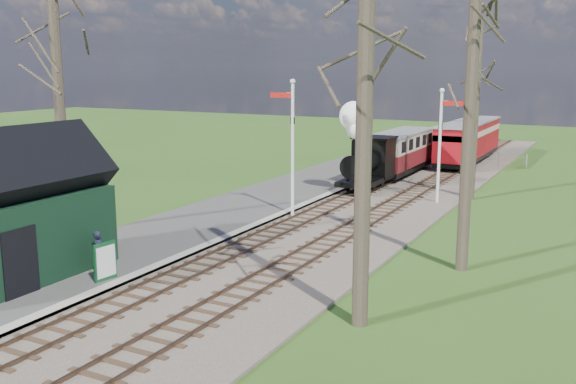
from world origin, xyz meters
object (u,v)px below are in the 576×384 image
(semaphore_near, at_px, (291,138))
(red_carriage_b, at_px, (477,137))
(semaphore_far, at_px, (441,137))
(sign_board, at_px, (105,261))
(coach, at_px, (401,150))
(locomotive, at_px, (365,152))
(red_carriage_a, at_px, (459,145))
(bench, at_px, (18,277))
(station_shed, at_px, (11,214))
(person, at_px, (99,252))

(semaphore_near, relative_size, red_carriage_b, 1.10)
(semaphore_far, bearing_deg, sign_board, -109.65)
(semaphore_near, relative_size, coach, 0.81)
(locomotive, height_order, red_carriage_a, locomotive)
(bench, bearing_deg, semaphore_far, 67.47)
(sign_board, bearing_deg, coach, 86.12)
(station_shed, xyz_separation_m, semaphore_near, (3.53, 12.00, 1.35))
(station_shed, relative_size, person, 4.68)
(person, bearing_deg, semaphore_far, -41.33)
(station_shed, relative_size, semaphore_far, 1.10)
(coach, distance_m, red_carriage_b, 10.27)
(coach, xyz_separation_m, bench, (-3.37, -25.93, -1.03))
(coach, height_order, red_carriage_b, red_carriage_b)
(semaphore_far, xyz_separation_m, bench, (-7.74, -18.67, -2.77))
(locomotive, distance_m, sign_board, 18.15)
(coach, relative_size, red_carriage_b, 1.35)
(red_carriage_a, bearing_deg, semaphore_far, -81.38)
(semaphore_near, distance_m, semaphore_far, 7.91)
(semaphore_near, relative_size, bench, 4.23)
(red_carriage_b, bearing_deg, sign_board, -97.09)
(coach, relative_size, bench, 5.23)
(locomotive, bearing_deg, red_carriage_a, 76.04)
(semaphore_far, distance_m, red_carriage_b, 17.38)
(locomotive, height_order, bench, locomotive)
(red_carriage_a, height_order, red_carriage_b, same)
(red_carriage_a, relative_size, sign_board, 4.73)
(station_shed, distance_m, semaphore_near, 12.58)
(semaphore_far, bearing_deg, red_carriage_b, 95.89)
(sign_board, xyz_separation_m, bench, (-1.74, -1.85, -0.22))
(station_shed, xyz_separation_m, locomotive, (4.29, 19.20, -0.06))
(semaphore_far, relative_size, red_carriage_a, 1.01)
(red_carriage_a, distance_m, red_carriage_b, 5.50)
(semaphore_near, bearing_deg, semaphore_far, 49.40)
(red_carriage_a, height_order, person, red_carriage_a)
(semaphore_far, bearing_deg, semaphore_near, -130.60)
(locomotive, height_order, person, locomotive)
(red_carriage_a, height_order, bench, red_carriage_a)
(coach, distance_m, person, 23.71)
(person, bearing_deg, sign_board, -143.71)
(station_shed, distance_m, person, 2.92)
(red_carriage_b, xyz_separation_m, bench, (-5.97, -35.87, -1.06))
(semaphore_far, xyz_separation_m, sign_board, (-6.01, -16.82, -2.55))
(coach, relative_size, person, 5.71)
(semaphore_far, height_order, red_carriage_a, semaphore_far)
(coach, relative_size, sign_board, 6.41)
(red_carriage_b, relative_size, bench, 3.86)
(semaphore_far, height_order, person, semaphore_far)
(semaphore_near, xyz_separation_m, person, (-1.60, -10.31, -2.75))
(red_carriage_b, xyz_separation_m, person, (-4.97, -33.51, -0.77))
(station_shed, distance_m, sign_board, 3.26)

